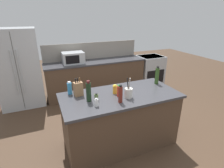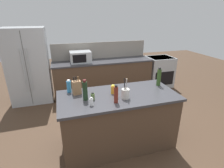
{
  "view_description": "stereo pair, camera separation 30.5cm",
  "coord_description": "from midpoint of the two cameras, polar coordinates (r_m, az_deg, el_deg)",
  "views": [
    {
      "loc": [
        -1.1,
        -2.27,
        2.12
      ],
      "look_at": [
        0.0,
        0.35,
        0.99
      ],
      "focal_mm": 28.0,
      "sensor_mm": 36.0,
      "label": 1
    },
    {
      "loc": [
        -0.82,
        -2.37,
        2.12
      ],
      "look_at": [
        0.0,
        0.35,
        0.99
      ],
      "focal_mm": 28.0,
      "sensor_mm": 36.0,
      "label": 2
    }
  ],
  "objects": [
    {
      "name": "vinegar_bottle",
      "position": [
        2.48,
        4.85,
        -3.53
      ],
      "size": [
        0.06,
        0.06,
        0.27
      ],
      "color": "maroon",
      "rests_on": "kitchen_island"
    },
    {
      "name": "ground_plane",
      "position": [
        3.29,
        4.66,
        -18.58
      ],
      "size": [
        14.0,
        14.0,
        0.0
      ],
      "primitive_type": "plane",
      "color": "#473323"
    },
    {
      "name": "kitchen_island",
      "position": [
        3.0,
        4.94,
        -11.69
      ],
      "size": [
        1.88,
        0.89,
        0.94
      ],
      "color": "#4C3828",
      "rests_on": "ground_plane"
    },
    {
      "name": "honey_jar",
      "position": [
        2.79,
        3.48,
        -1.87
      ],
      "size": [
        0.07,
        0.07,
        0.15
      ],
      "color": "gold",
      "rests_on": "kitchen_island"
    },
    {
      "name": "salt_shaker",
      "position": [
        2.43,
        -3.21,
        -5.86
      ],
      "size": [
        0.05,
        0.05,
        0.12
      ],
      "color": "silver",
      "rests_on": "kitchen_island"
    },
    {
      "name": "spice_jar_oregano",
      "position": [
        2.59,
        -2.96,
        -4.13
      ],
      "size": [
        0.06,
        0.06,
        0.11
      ],
      "color": "#567038",
      "rests_on": "kitchen_island"
    },
    {
      "name": "refrigerator",
      "position": [
        4.76,
        -23.86,
        5.33
      ],
      "size": [
        0.96,
        0.75,
        1.85
      ],
      "color": "#ADB2B7",
      "rests_on": "ground_plane"
    },
    {
      "name": "olive_oil_bottle",
      "position": [
        3.22,
        17.72,
        2.1
      ],
      "size": [
        0.07,
        0.07,
        0.33
      ],
      "color": "#2D4C1E",
      "rests_on": "kitchen_island"
    },
    {
      "name": "utensil_crock",
      "position": [
        2.64,
        7.74,
        -3.09
      ],
      "size": [
        0.12,
        0.12,
        0.32
      ],
      "color": "beige",
      "rests_on": "kitchen_island"
    },
    {
      "name": "dish_soap_bottle",
      "position": [
        2.87,
        -10.98,
        -0.85
      ],
      "size": [
        0.07,
        0.07,
        0.21
      ],
      "color": "#3384BC",
      "rests_on": "kitchen_island"
    },
    {
      "name": "hot_sauce_bottle",
      "position": [
        2.67,
        4.58,
        -2.5
      ],
      "size": [
        0.05,
        0.05,
        0.19
      ],
      "color": "red",
      "rests_on": "kitchen_island"
    },
    {
      "name": "back_counter_run",
      "position": [
        4.97,
        -1.06,
        2.35
      ],
      "size": [
        2.75,
        0.66,
        0.94
      ],
      "color": "#4C3828",
      "rests_on": "ground_plane"
    },
    {
      "name": "knife_block",
      "position": [
        2.78,
        -8.41,
        -1.15
      ],
      "size": [
        0.14,
        0.12,
        0.29
      ],
      "rotation": [
        0.0,
        0.0,
        0.15
      ],
      "color": "#936B47",
      "rests_on": "kitchen_island"
    },
    {
      "name": "microwave",
      "position": [
        4.68,
        -8.39,
        8.7
      ],
      "size": [
        0.54,
        0.39,
        0.29
      ],
      "color": "#ADB2B7",
      "rests_on": "back_counter_run"
    },
    {
      "name": "wall_backsplash",
      "position": [
        5.08,
        -2.09,
        10.94
      ],
      "size": [
        2.71,
        0.03,
        0.46
      ],
      "primitive_type": "cube",
      "color": "gray",
      "rests_on": "back_counter_run"
    },
    {
      "name": "wine_bottle",
      "position": [
        2.55,
        -5.44,
        -2.24
      ],
      "size": [
        0.07,
        0.07,
        0.32
      ],
      "color": "black",
      "rests_on": "kitchen_island"
    },
    {
      "name": "range_oven",
      "position": [
        5.7,
        16.64,
        3.93
      ],
      "size": [
        0.76,
        0.65,
        0.92
      ],
      "color": "#ADB2B7",
      "rests_on": "ground_plane"
    }
  ]
}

